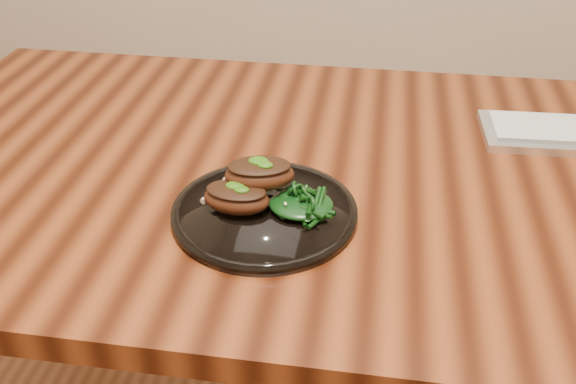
% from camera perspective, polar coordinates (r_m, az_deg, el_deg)
% --- Properties ---
extents(desk, '(1.60, 0.80, 0.75)m').
position_cam_1_polar(desk, '(1.03, 7.49, -1.97)').
color(desk, black).
rests_on(desk, ground).
extents(plate, '(0.25, 0.25, 0.02)m').
position_cam_1_polar(plate, '(0.87, -2.10, -1.78)').
color(plate, black).
rests_on(plate, desk).
extents(lamb_chop_front, '(0.10, 0.07, 0.04)m').
position_cam_1_polar(lamb_chop_front, '(0.86, -4.64, -0.46)').
color(lamb_chop_front, '#3F1A0C').
rests_on(lamb_chop_front, plate).
extents(lamb_chop_back, '(0.11, 0.08, 0.04)m').
position_cam_1_polar(lamb_chop_back, '(0.87, -2.59, 1.68)').
color(lamb_chop_back, '#3F1A0C').
rests_on(lamb_chop_back, plate).
extents(herb_smear, '(0.08, 0.05, 0.00)m').
position_cam_1_polar(herb_smear, '(0.91, -3.43, 0.74)').
color(herb_smear, '#194507').
rests_on(herb_smear, plate).
extents(greens_heap, '(0.09, 0.08, 0.03)m').
position_cam_1_polar(greens_heap, '(0.86, 1.18, -0.76)').
color(greens_heap, black).
rests_on(greens_heap, plate).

